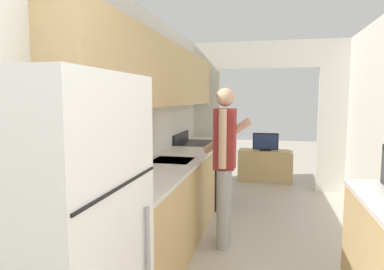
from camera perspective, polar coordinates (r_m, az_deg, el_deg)
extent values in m
cube|color=silver|center=(3.07, -13.22, 0.19)|extent=(0.06, 7.51, 2.50)
cube|color=tan|center=(3.86, -4.63, 9.85)|extent=(0.32, 3.96, 0.67)
cube|color=silver|center=(6.06, 1.51, 1.14)|extent=(0.65, 0.06, 2.05)
cube|color=silver|center=(6.04, 23.23, 0.62)|extent=(0.65, 0.06, 2.05)
cube|color=silver|center=(5.96, 12.64, 12.95)|extent=(2.93, 0.06, 0.45)
cube|color=tan|center=(3.46, -5.05, -12.89)|extent=(0.60, 2.82, 0.86)
cube|color=silver|center=(3.34, -5.16, -5.62)|extent=(0.62, 2.84, 0.03)
cube|color=tan|center=(5.69, 2.36, -5.24)|extent=(0.60, 0.34, 0.86)
cube|color=silver|center=(5.63, 2.39, -0.74)|extent=(0.62, 0.35, 0.03)
cube|color=#9EA3A8|center=(3.69, -3.32, -4.22)|extent=(0.42, 0.44, 0.00)
cube|color=white|center=(1.76, -22.74, -18.77)|extent=(0.72, 0.78, 1.67)
cube|color=black|center=(1.46, -11.53, -8.27)|extent=(0.01, 0.75, 0.01)
cube|color=black|center=(5.14, 1.30, -6.28)|extent=(0.62, 0.80, 0.90)
cube|color=black|center=(5.09, 4.79, -6.43)|extent=(0.01, 0.54, 0.27)
cylinder|color=#B7B7BC|center=(5.04, 5.04, -3.95)|extent=(0.02, 0.64, 0.02)
cube|color=black|center=(5.12, -1.86, -0.45)|extent=(0.04, 0.80, 0.14)
cylinder|color=#232328|center=(4.87, 2.33, -1.66)|extent=(0.16, 0.16, 0.01)
cylinder|color=#232328|center=(5.21, 3.04, -1.14)|extent=(0.16, 0.16, 0.01)
cylinder|color=#232328|center=(4.92, -0.51, -1.57)|extent=(0.16, 0.16, 0.01)
cylinder|color=#232328|center=(5.26, 0.38, -1.07)|extent=(0.16, 0.16, 0.01)
cylinder|color=#9E9E9E|center=(3.62, 5.16, -12.31)|extent=(0.13, 0.13, 0.83)
cylinder|color=#9E9E9E|center=(3.78, 5.60, -11.50)|extent=(0.13, 0.13, 0.83)
cube|color=maroon|center=(3.54, 5.51, -0.64)|extent=(0.22, 0.22, 0.62)
cylinder|color=#DBAD89|center=(3.39, 5.11, -0.66)|extent=(0.08, 0.08, 0.59)
cylinder|color=#DBAD89|center=(3.68, 5.87, -0.14)|extent=(0.53, 0.10, 0.40)
sphere|color=#DBAD89|center=(3.51, 5.58, 6.29)|extent=(0.19, 0.19, 0.19)
cube|color=#38383D|center=(3.01, 29.31, -4.38)|extent=(0.01, 0.09, 0.22)
cube|color=tan|center=(6.62, 12.07, -4.99)|extent=(0.99, 0.42, 0.58)
cube|color=black|center=(6.53, 12.13, -2.48)|extent=(0.21, 0.16, 0.02)
cube|color=black|center=(6.51, 12.16, -1.04)|extent=(0.47, 0.04, 0.31)
cube|color=navy|center=(6.48, 12.16, -1.07)|extent=(0.43, 0.01, 0.27)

